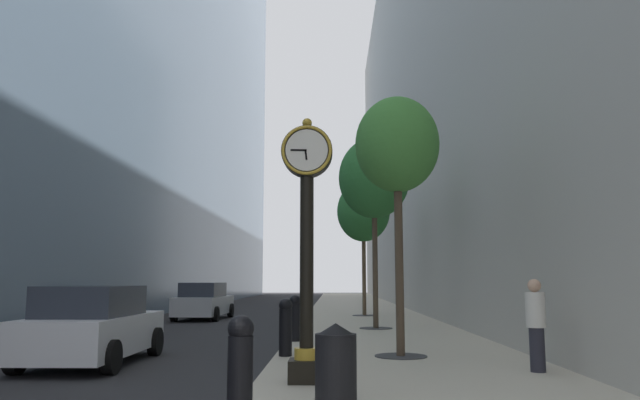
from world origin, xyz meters
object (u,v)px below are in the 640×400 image
(street_tree_near, at_px, (397,147))
(street_clock, at_px, (307,234))
(bollard_fourth, at_px, (295,317))
(bollard_nearest, at_px, (240,368))
(street_tree_mid_near, at_px, (374,179))
(car_silver_near, at_px, (204,301))
(bollard_third, at_px, (286,326))
(trash_bin, at_px, (336,365))
(pedestrian_walking, at_px, (536,323))
(street_tree_mid_far, at_px, (363,212))
(car_white_mid, at_px, (93,326))

(street_tree_near, bearing_deg, street_clock, -119.58)
(bollard_fourth, bearing_deg, bollard_nearest, -90.00)
(street_clock, xyz_separation_m, street_tree_mid_near, (1.84, 10.61, 2.73))
(car_silver_near, bearing_deg, bollard_third, -71.16)
(street_tree_near, xyz_separation_m, street_tree_mid_near, (0.00, 7.37, 0.56))
(trash_bin, xyz_separation_m, pedestrian_walking, (3.54, 3.13, 0.31))
(street_clock, xyz_separation_m, street_tree_mid_far, (1.84, 17.98, 2.43))
(street_tree_near, bearing_deg, trash_bin, -104.87)
(bollard_third, xyz_separation_m, car_silver_near, (-4.81, 14.10, 0.02))
(bollard_nearest, height_order, car_silver_near, car_silver_near)
(car_silver_near, bearing_deg, trash_bin, -73.14)
(street_clock, xyz_separation_m, pedestrian_walking, (4.00, 1.16, -1.48))
(bollard_nearest, height_order, bollard_third, same)
(street_tree_mid_near, xyz_separation_m, trash_bin, (-1.38, -12.58, -4.52))
(street_tree_mid_near, bearing_deg, bollard_nearest, -100.18)
(bollard_fourth, bearing_deg, bollard_third, -90.00)
(street_clock, distance_m, street_tree_mid_far, 18.24)
(street_tree_mid_near, distance_m, street_tree_mid_far, 7.38)
(street_tree_mid_far, xyz_separation_m, pedestrian_walking, (2.16, -16.82, -3.91))
(street_tree_near, height_order, trash_bin, street_tree_near)
(street_clock, bearing_deg, bollard_fourth, 95.32)
(pedestrian_walking, relative_size, car_white_mid, 0.38)
(bollard_nearest, relative_size, car_silver_near, 0.26)
(bollard_nearest, bearing_deg, car_white_mid, 124.25)
(bollard_third, bearing_deg, street_tree_mid_near, 71.69)
(street_clock, relative_size, car_silver_near, 0.90)
(trash_bin, relative_size, pedestrian_walking, 0.65)
(bollard_third, height_order, street_tree_mid_far, street_tree_mid_far)
(street_tree_mid_near, bearing_deg, trash_bin, -96.27)
(bollard_nearest, distance_m, street_tree_mid_near, 14.45)
(bollard_fourth, distance_m, pedestrian_walking, 6.94)
(bollard_third, distance_m, street_tree_near, 4.56)
(street_tree_near, distance_m, car_white_mid, 7.49)
(street_tree_near, xyz_separation_m, street_tree_mid_far, (0.00, 14.74, 0.27))
(bollard_fourth, bearing_deg, street_tree_mid_far, 78.19)
(bollard_nearest, bearing_deg, bollard_third, 90.00)
(street_clock, distance_m, street_tree_mid_near, 11.11)
(street_tree_mid_near, bearing_deg, street_tree_near, -90.00)
(street_tree_near, relative_size, street_tree_mid_near, 0.86)
(bollard_fourth, distance_m, street_tree_mid_far, 12.57)
(car_silver_near, height_order, car_white_mid, car_silver_near)
(trash_bin, distance_m, car_silver_near, 20.21)
(bollard_fourth, relative_size, car_white_mid, 0.29)
(bollard_fourth, distance_m, street_tree_near, 5.53)
(street_clock, height_order, street_tree_mid_far, street_tree_mid_far)
(bollard_third, height_order, bollard_fourth, same)
(bollard_third, bearing_deg, car_silver_near, 108.84)
(street_clock, distance_m, pedestrian_walking, 4.42)
(bollard_third, distance_m, street_tree_mid_far, 15.48)
(street_tree_mid_near, bearing_deg, street_tree_mid_far, 90.00)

